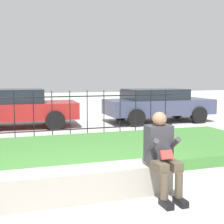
# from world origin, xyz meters

# --- Properties ---
(ground_plane) EXTENTS (60.00, 60.00, 0.00)m
(ground_plane) POSITION_xyz_m (0.00, 0.00, 0.00)
(ground_plane) COLOR #B2AFA8
(stone_bench) EXTENTS (2.55, 0.51, 0.44)m
(stone_bench) POSITION_xyz_m (-0.08, 0.00, 0.20)
(stone_bench) COLOR gray
(stone_bench) RESTS_ON ground_plane
(person_seated_reader) EXTENTS (0.42, 0.73, 1.24)m
(person_seated_reader) POSITION_xyz_m (0.98, -0.29, 0.67)
(person_seated_reader) COLOR black
(person_seated_reader) RESTS_ON ground_plane
(grass_berm) EXTENTS (9.43, 3.21, 0.22)m
(grass_berm) POSITION_xyz_m (0.00, 2.31, 0.11)
(grass_berm) COLOR #3D7533
(grass_berm) RESTS_ON ground_plane
(iron_fence) EXTENTS (7.43, 0.03, 1.36)m
(iron_fence) POSITION_xyz_m (0.00, 4.34, 0.71)
(iron_fence) COLOR black
(iron_fence) RESTS_ON ground_plane
(car_parked_right) EXTENTS (4.12, 1.87, 1.28)m
(car_parked_right) POSITION_xyz_m (4.34, 6.62, 0.70)
(car_parked_right) COLOR #383D56
(car_parked_right) RESTS_ON ground_plane
(car_parked_center) EXTENTS (4.35, 2.05, 1.33)m
(car_parked_center) POSITION_xyz_m (-1.03, 6.87, 0.72)
(car_parked_center) COLOR maroon
(car_parked_center) RESTS_ON ground_plane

